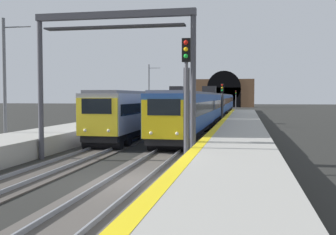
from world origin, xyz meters
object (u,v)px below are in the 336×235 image
train_main_approaching (215,105)px  railway_signal_near (186,92)px  railway_signal_far (236,98)px  overhead_signal_gantry (114,50)px  train_adjacent_platform (161,108)px  railway_signal_mid (222,100)px  catenary_mast_near (5,82)px  catenary_mast_far (149,90)px

train_main_approaching → railway_signal_near: bearing=3.0°
railway_signal_near → railway_signal_far: (88.62, 0.00, -0.60)m
overhead_signal_gantry → train_adjacent_platform: bearing=5.6°
railway_signal_mid → train_main_approaching: bearing=-172.5°
overhead_signal_gantry → catenary_mast_near: size_ratio=1.02×
railway_signal_mid → overhead_signal_gantry: (-25.53, 4.11, 2.85)m
catenary_mast_near → train_adjacent_platform: bearing=-18.7°
railway_signal_near → catenary_mast_near: bearing=-114.1°
train_main_approaching → catenary_mast_far: catenary_mast_far is taller
catenary_mast_near → overhead_signal_gantry: bearing=-112.4°
railway_signal_near → railway_signal_mid: railway_signal_near is taller
railway_signal_mid → train_adjacent_platform: bearing=-62.9°
catenary_mast_near → railway_signal_far: bearing=-8.7°
train_adjacent_platform → railway_signal_far: 64.46m
train_adjacent_platform → overhead_signal_gantry: overhead_signal_gantry is taller
train_main_approaching → railway_signal_far: railway_signal_far is taller
railway_signal_mid → catenary_mast_far: 21.61m
railway_signal_near → catenary_mast_near: catenary_mast_near is taller
overhead_signal_gantry → catenary_mast_near: 9.35m
catenary_mast_far → railway_signal_far: bearing=-16.2°
overhead_signal_gantry → catenary_mast_near: bearing=67.6°
train_adjacent_platform → railway_signal_mid: bearing=117.0°
railway_signal_mid → catenary_mast_near: catenary_mast_near is taller
train_adjacent_platform → railway_signal_far: (64.15, -6.29, 0.81)m
overhead_signal_gantry → catenary_mast_far: bearing=11.2°
railway_signal_near → overhead_signal_gantry: overhead_signal_gantry is taller
train_adjacent_platform → railway_signal_near: bearing=14.3°
railway_signal_mid → overhead_signal_gantry: overhead_signal_gantry is taller
railway_signal_far → catenary_mast_near: 83.92m
catenary_mast_near → catenary_mast_far: 39.48m
railway_signal_far → overhead_signal_gantry: bearing=-2.7°
train_main_approaching → train_adjacent_platform: 18.52m
catenary_mast_near → catenary_mast_far: catenary_mast_far is taller
railway_signal_far → railway_signal_near: bearing=0.0°
railway_signal_far → train_adjacent_platform: bearing=-5.6°
catenary_mast_far → train_main_approaching: bearing=-104.0°
train_adjacent_platform → catenary_mast_far: bearing=-163.0°
catenary_mast_far → train_adjacent_platform: bearing=-162.9°
catenary_mast_far → railway_signal_near: bearing=-164.4°
train_main_approaching → train_adjacent_platform: size_ratio=1.99×
train_main_approaching → overhead_signal_gantry: size_ratio=8.86×
railway_signal_far → train_main_approaching: bearing=-2.4°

